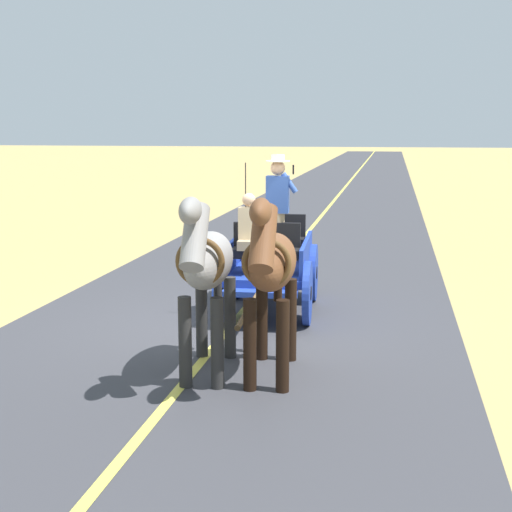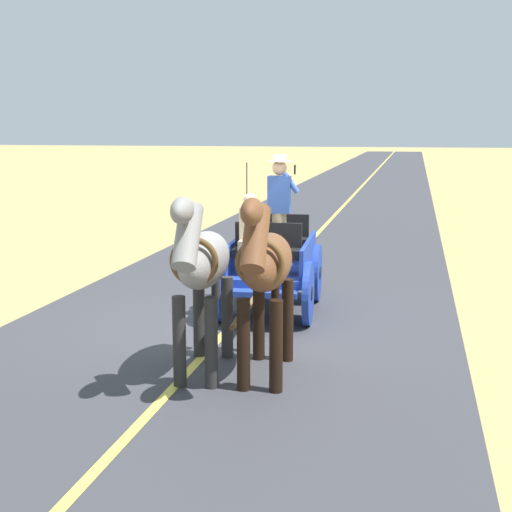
# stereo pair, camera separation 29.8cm
# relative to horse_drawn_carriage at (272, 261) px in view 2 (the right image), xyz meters

# --- Properties ---
(ground_plane) EXTENTS (200.00, 200.00, 0.00)m
(ground_plane) POSITION_rel_horse_drawn_carriage_xyz_m (0.42, 0.81, -0.82)
(ground_plane) COLOR tan
(road_surface) EXTENTS (6.62, 160.00, 0.01)m
(road_surface) POSITION_rel_horse_drawn_carriage_xyz_m (0.42, 0.81, -0.81)
(road_surface) COLOR #38383D
(road_surface) RESTS_ON ground
(road_centre_stripe) EXTENTS (0.12, 160.00, 0.00)m
(road_centre_stripe) POSITION_rel_horse_drawn_carriage_xyz_m (0.42, 0.81, -0.81)
(road_centre_stripe) COLOR #DBCC4C
(road_centre_stripe) RESTS_ON road_surface
(horse_drawn_carriage) EXTENTS (1.52, 4.51, 2.50)m
(horse_drawn_carriage) POSITION_rel_horse_drawn_carriage_xyz_m (0.00, 0.00, 0.00)
(horse_drawn_carriage) COLOR #1E3899
(horse_drawn_carriage) RESTS_ON ground
(horse_near_side) EXTENTS (0.65, 2.13, 2.21)m
(horse_near_side) POSITION_rel_horse_drawn_carriage_xyz_m (-0.53, 3.01, 0.51)
(horse_near_side) COLOR brown
(horse_near_side) RESTS_ON ground
(horse_off_side) EXTENTS (0.71, 2.14, 2.21)m
(horse_off_side) POSITION_rel_horse_drawn_carriage_xyz_m (0.22, 3.04, 0.51)
(horse_off_side) COLOR gray
(horse_off_side) RESTS_ON ground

